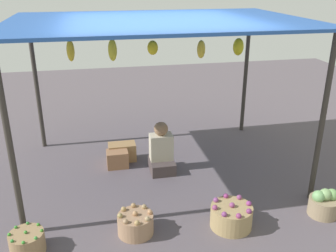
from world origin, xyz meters
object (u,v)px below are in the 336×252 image
Objects in this scene: basket_green_chilies at (27,242)px; basket_potatoes at (136,224)px; wooden_crate_stacked_rear at (122,152)px; wooden_crate_near_vendor at (117,159)px; vendor_person at (161,152)px; basket_cabbages at (324,204)px; basket_purple_onions at (231,216)px.

basket_potatoes reaches higher than basket_green_chilies.
wooden_crate_near_vendor is at bearing -113.99° from wooden_crate_stacked_rear.
basket_cabbages is at bearing -41.36° from vendor_person.
basket_potatoes reaches higher than wooden_crate_near_vendor.
wooden_crate_near_vendor is at bearing 158.78° from vendor_person.
basket_cabbages is at bearing -0.55° from basket_green_chilies.
basket_potatoes reaches higher than wooden_crate_stacked_rear.
basket_green_chilies is at bearing -139.34° from vendor_person.
vendor_person is at bearing 68.01° from basket_potatoes.
basket_green_chilies is at bearing -176.14° from basket_potatoes.
basket_potatoes is 1.13m from basket_purple_onions.
vendor_person reaches higher than basket_green_chilies.
basket_potatoes is at bearing 177.21° from basket_cabbages.
basket_potatoes is at bearing 3.86° from basket_green_chilies.
basket_potatoes is 1.14× the size of basket_cabbages.
basket_green_chilies is at bearing 179.45° from basket_cabbages.
vendor_person is 1.63m from basket_purple_onions.
basket_potatoes is at bearing -87.56° from wooden_crate_near_vendor.
wooden_crate_stacked_rear is at bearing 58.64° from basket_green_chilies.
vendor_person is 0.72m from wooden_crate_near_vendor.
wooden_crate_stacked_rear reaches higher than wooden_crate_near_vendor.
vendor_person is 1.58× the size of basket_purple_onions.
basket_green_chilies is 1.02× the size of basket_cabbages.
vendor_person is at bearing 138.64° from basket_cabbages.
basket_purple_onions is (2.30, -0.02, 0.02)m from basket_green_chilies.
basket_purple_onions reaches higher than wooden_crate_near_vendor.
basket_green_chilies is 1.14× the size of wooden_crate_near_vendor.
basket_cabbages is (1.20, -0.01, 0.02)m from basket_purple_onions.
wooden_crate_stacked_rear is (1.20, 1.97, 0.02)m from basket_green_chilies.
basket_cabbages is at bearing -2.79° from basket_potatoes.
wooden_crate_stacked_rear is (0.09, 0.21, 0.01)m from wooden_crate_near_vendor.
vendor_person reaches higher than wooden_crate_near_vendor.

